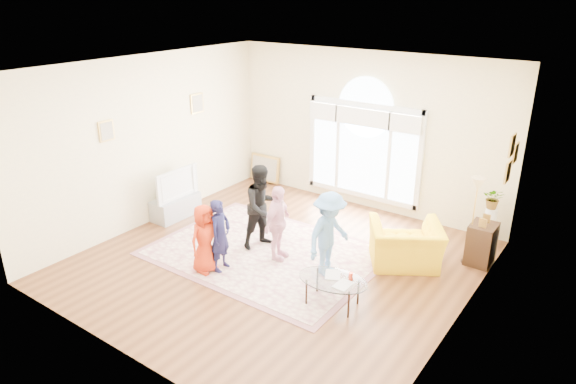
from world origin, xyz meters
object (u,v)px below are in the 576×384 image
Objects in this scene: area_rug at (266,253)px; television at (174,183)px; tv_console at (176,207)px; coffee_table at (333,280)px; armchair at (405,245)px.

area_rug is 2.52m from television.
tv_console is 0.91× the size of coffee_table.
coffee_table is at bearing -21.02° from area_rug.
armchair is at bearing 25.67° from area_rug.
tv_console reaches higher than area_rug.
tv_console is at bearing 180.00° from television.
coffee_table is (1.74, -0.67, 0.39)m from area_rug.
television is at bearing 161.08° from coffee_table.
armchair is at bearing 10.42° from tv_console.
armchair reaches higher than area_rug.
coffee_table is at bearing -11.60° from tv_console.
area_rug is 1.90m from coffee_table.
television reaches higher than armchair.
television is at bearing -22.06° from armchair.
coffee_table is at bearing -11.62° from television.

